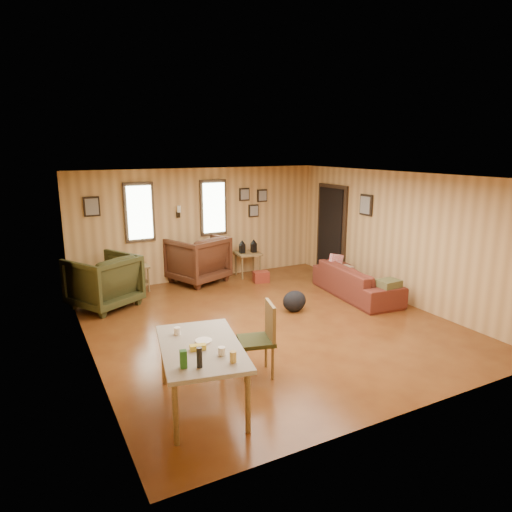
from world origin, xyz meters
The scene contains 11 objects.
room centered at (0.17, 0.27, 1.21)m, with size 5.54×6.04×2.44m.
sofa centered at (2.20, 0.42, 0.40)m, with size 2.05×0.60×0.80m, color #5F261B.
recliner_brown centered at (-0.18, 2.77, 0.55)m, with size 1.06×0.99×1.09m, color #4A2716.
recliner_green centered at (-2.23, 2.04, 0.53)m, with size 1.02×0.96×1.05m, color #313217.
end_table centered at (-1.50, 2.75, 0.36)m, with size 0.53×0.48×0.64m.
side_table centered at (0.97, 2.65, 0.57)m, with size 0.58×0.58×0.84m.
cooler centered at (1.01, 2.11, 0.12)m, with size 0.36×0.29×0.23m.
backpack centered at (0.69, 0.26, 0.19)m, with size 0.50×0.42×0.37m.
sofa_pillows centered at (2.19, 0.24, 0.50)m, with size 0.44×1.66×0.34m.
dining_table centered at (-1.85, -1.84, 0.66)m, with size 1.11×1.56×0.93m.
dining_chair centered at (-0.90, -1.48, 0.53)m, with size 0.52×0.52×0.95m.
Camera 1 is at (-3.44, -6.17, 2.83)m, focal length 32.00 mm.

